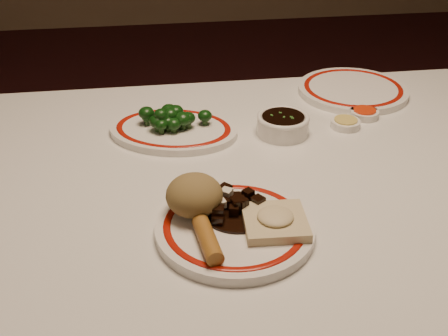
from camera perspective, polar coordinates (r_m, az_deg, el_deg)
dining_table at (r=1.12m, az=5.45°, el=-4.26°), size 1.20×0.90×0.75m
main_plate at (r=0.90m, az=1.12°, el=-6.11°), size 0.26×0.26×0.02m
rice_mound at (r=0.90m, az=-3.03°, el=-2.77°), size 0.09×0.09×0.07m
spring_roll at (r=0.84m, az=-1.68°, el=-7.25°), size 0.04×0.10×0.03m
fried_wonton at (r=0.88m, az=5.22°, el=-5.33°), size 0.10×0.10×0.03m
stirfry_heap at (r=0.91m, az=1.18°, el=-4.01°), size 0.12×0.12×0.03m
broccoli_plate at (r=1.19m, az=-5.16°, el=3.87°), size 0.32×0.30×0.02m
broccoli_pile at (r=1.18m, az=-5.45°, el=5.18°), size 0.15×0.09×0.05m
soy_bowl at (r=1.19m, az=5.99°, el=4.34°), size 0.11×0.11×0.04m
sweet_sour_dish at (r=1.30m, az=14.07°, el=5.39°), size 0.06×0.06×0.02m
mustard_dish at (r=1.24m, az=12.24°, el=4.45°), size 0.06×0.06×0.02m
far_plate at (r=1.42m, az=12.95°, el=7.77°), size 0.30×0.30×0.02m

